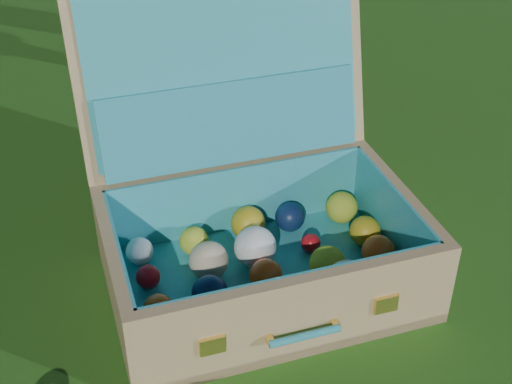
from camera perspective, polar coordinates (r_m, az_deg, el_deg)
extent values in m
plane|color=#215114|center=(1.43, 1.08, -10.33)|extent=(60.00, 60.00, 0.00)
cube|color=tan|center=(1.50, 0.64, -7.33)|extent=(0.67, 0.49, 0.02)
cube|color=tan|center=(1.31, 3.46, -10.05)|extent=(0.62, 0.10, 0.19)
cube|color=tan|center=(1.60, -1.61, -0.65)|extent=(0.62, 0.10, 0.19)
cube|color=tan|center=(1.40, -11.17, -7.22)|extent=(0.07, 0.37, 0.19)
cube|color=tan|center=(1.55, 11.26, -2.61)|extent=(0.07, 0.37, 0.19)
cube|color=teal|center=(1.49, 0.64, -6.91)|extent=(0.62, 0.44, 0.01)
cube|color=teal|center=(1.31, 3.24, -9.28)|extent=(0.58, 0.07, 0.16)
cube|color=teal|center=(1.58, -1.46, -0.60)|extent=(0.58, 0.07, 0.16)
cube|color=teal|center=(1.39, -10.63, -6.76)|extent=(0.05, 0.37, 0.16)
cube|color=teal|center=(1.54, 10.83, -2.38)|extent=(0.05, 0.37, 0.16)
cube|color=tan|center=(1.52, -2.73, 10.06)|extent=(0.64, 0.22, 0.41)
cube|color=teal|center=(1.50, -2.52, 9.96)|extent=(0.59, 0.17, 0.36)
cube|color=teal|center=(1.52, -1.99, 5.59)|extent=(0.56, 0.13, 0.17)
cube|color=#F2C659|center=(1.26, -3.52, -12.17)|extent=(0.05, 0.01, 0.04)
cube|color=#F2C659|center=(1.35, 10.36, -8.82)|extent=(0.05, 0.01, 0.04)
cylinder|color=teal|center=(1.30, 3.92, -11.43)|extent=(0.14, 0.03, 0.01)
cube|color=#F2C659|center=(1.29, 1.14, -11.82)|extent=(0.01, 0.02, 0.01)
cube|color=#F2C659|center=(1.32, 6.35, -10.54)|extent=(0.01, 0.02, 0.01)
sphere|color=beige|center=(1.32, -7.81, -11.86)|extent=(0.06, 0.06, 0.06)
sphere|color=gold|center=(1.34, -2.88, -10.34)|extent=(0.07, 0.07, 0.07)
sphere|color=gold|center=(1.37, 2.17, -9.51)|extent=(0.07, 0.07, 0.07)
sphere|color=silver|center=(1.41, 7.39, -7.35)|extent=(0.10, 0.10, 0.10)
sphere|color=gold|center=(1.44, 11.04, -7.26)|extent=(0.07, 0.07, 0.07)
sphere|color=#FF4E15|center=(1.39, -7.81, -9.26)|extent=(0.06, 0.06, 0.06)
sphere|color=#0E2046|center=(1.40, -3.71, -8.09)|extent=(0.07, 0.07, 0.07)
sphere|color=#FF4E15|center=(1.44, 0.79, -6.67)|extent=(0.07, 0.07, 0.07)
sphere|color=gold|center=(1.47, 5.74, -5.70)|extent=(0.07, 0.07, 0.07)
sphere|color=#FF4E15|center=(1.52, 9.77, -4.72)|extent=(0.07, 0.07, 0.07)
sphere|color=red|center=(1.47, -8.63, -6.72)|extent=(0.05, 0.05, 0.05)
sphere|color=beige|center=(1.47, -3.80, -5.50)|extent=(0.08, 0.08, 0.08)
sphere|color=silver|center=(1.49, -0.07, -4.42)|extent=(0.09, 0.09, 0.09)
sphere|color=red|center=(1.54, 4.40, -4.10)|extent=(0.04, 0.04, 0.04)
sphere|color=#B09117|center=(1.57, 8.71, -3.11)|extent=(0.07, 0.07, 0.07)
sphere|color=silver|center=(1.53, -9.30, -4.69)|extent=(0.06, 0.06, 0.06)
sphere|color=gold|center=(1.53, -4.97, -3.93)|extent=(0.06, 0.06, 0.06)
sphere|color=#B09117|center=(1.57, -0.64, -2.51)|extent=(0.08, 0.08, 0.08)
sphere|color=#0E2046|center=(1.60, 2.73, -2.00)|extent=(0.07, 0.07, 0.07)
sphere|color=gold|center=(1.63, 6.87, -1.22)|extent=(0.07, 0.07, 0.07)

